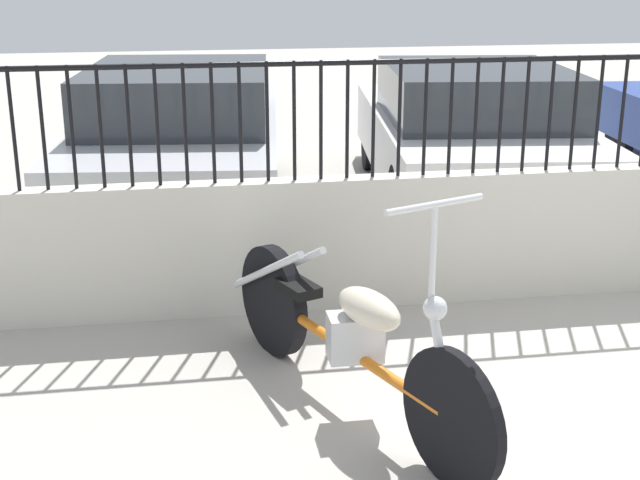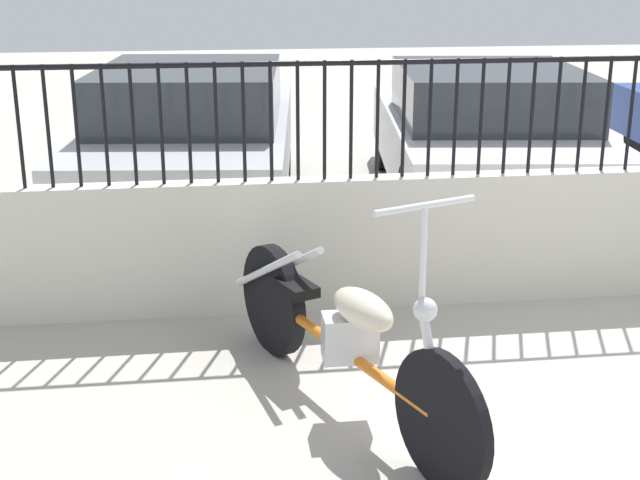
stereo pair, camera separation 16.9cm
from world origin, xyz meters
name	(u,v)px [view 1 (the left image)]	position (x,y,z in m)	size (l,w,h in m)	color
low_wall	(599,229)	(0.00, 2.63, 0.45)	(9.73, 0.18, 0.90)	beige
fence_railing	(612,94)	(0.00, 2.63, 1.41)	(9.73, 0.04, 0.77)	black
motorcycle_orange	(339,329)	(-2.13, 1.28, 0.42)	(1.03, 2.24, 1.30)	black
car_silver	(182,139)	(-2.87, 5.21, 0.69)	(2.21, 4.51, 1.36)	black
car_white	(470,133)	(-0.12, 5.16, 0.67)	(2.30, 4.39, 1.31)	black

